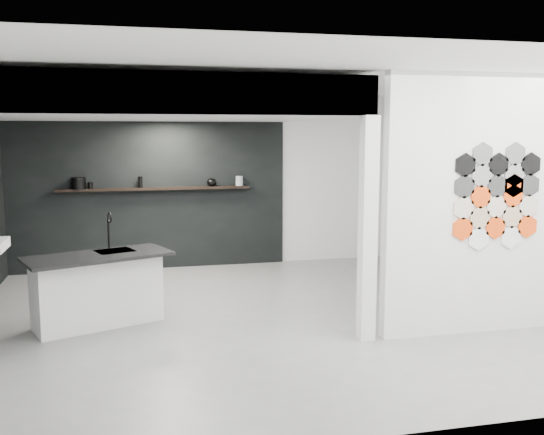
{
  "coord_description": "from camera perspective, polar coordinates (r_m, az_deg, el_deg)",
  "views": [
    {
      "loc": [
        -1.55,
        -6.82,
        2.18
      ],
      "look_at": [
        0.1,
        0.3,
        1.15
      ],
      "focal_mm": 40.0,
      "sensor_mm": 36.0,
      "label": 1
    }
  ],
  "objects": [
    {
      "name": "kitchen_island",
      "position": [
        7.18,
        -16.08,
        -6.44
      ],
      "size": [
        1.71,
        1.21,
        1.26
      ],
      "rotation": [
        0.0,
        0.0,
        0.37
      ],
      "color": "silver",
      "rests_on": "floor"
    },
    {
      "name": "glass_vase",
      "position": [
        9.86,
        -3.09,
        3.47
      ],
      "size": [
        0.14,
        0.14,
        0.16
      ],
      "primitive_type": "cylinder",
      "rotation": [
        0.0,
        0.0,
        -0.3
      ],
      "color": "gray",
      "rests_on": "display_shelf"
    },
    {
      "name": "kettle",
      "position": [
        9.79,
        -5.71,
        3.33
      ],
      "size": [
        0.19,
        0.19,
        0.13
      ],
      "primitive_type": "ellipsoid",
      "rotation": [
        0.0,
        0.0,
        -0.32
      ],
      "color": "black",
      "rests_on": "display_shelf"
    },
    {
      "name": "corner_column",
      "position": [
        6.36,
        9.01,
        -1.16
      ],
      "size": [
        0.16,
        0.16,
        2.35
      ],
      "primitive_type": "cube",
      "color": "silver",
      "rests_on": "floor"
    },
    {
      "name": "floor",
      "position": [
        7.32,
        -0.23,
        -9.33
      ],
      "size": [
        7.0,
        6.0,
        0.01
      ],
      "primitive_type": "cube",
      "color": "slate"
    },
    {
      "name": "bottle_dark",
      "position": [
        9.71,
        -12.29,
        3.28
      ],
      "size": [
        0.09,
        0.09,
        0.18
      ],
      "primitive_type": "cylinder",
      "rotation": [
        0.0,
        0.0,
        -0.4
      ],
      "color": "black",
      "rests_on": "display_shelf"
    },
    {
      "name": "partition_panel",
      "position": [
        6.98,
        19.81,
        1.13
      ],
      "size": [
        2.45,
        0.15,
        2.8
      ],
      "primitive_type": "cube",
      "color": "silver",
      "rests_on": "floor"
    },
    {
      "name": "utensil_cup",
      "position": [
        9.73,
        -16.73,
        2.91
      ],
      "size": [
        0.1,
        0.1,
        0.1
      ],
      "primitive_type": "cylinder",
      "rotation": [
        0.0,
        0.0,
        0.42
      ],
      "color": "black",
      "rests_on": "display_shelf"
    },
    {
      "name": "display_shelf",
      "position": [
        9.73,
        -10.95,
        2.68
      ],
      "size": [
        3.0,
        0.15,
        0.04
      ],
      "primitive_type": "cube",
      "color": "black",
      "rests_on": "bay_clad_back"
    },
    {
      "name": "bulkhead",
      "position": [
        7.83,
        -11.41,
        10.58
      ],
      "size": [
        4.4,
        4.0,
        0.4
      ],
      "primitive_type": "cube",
      "color": "silver",
      "rests_on": "corner_column"
    },
    {
      "name": "hex_tile_cluster",
      "position": [
        6.91,
        20.47,
        1.92
      ],
      "size": [
        1.04,
        0.02,
        1.16
      ],
      "color": "#F2440C",
      "rests_on": "partition_panel"
    },
    {
      "name": "stockpot",
      "position": [
        9.74,
        -17.75,
        3.1
      ],
      "size": [
        0.28,
        0.28,
        0.18
      ],
      "primitive_type": "cylinder",
      "rotation": [
        0.0,
        0.0,
        -0.34
      ],
      "color": "black",
      "rests_on": "display_shelf"
    },
    {
      "name": "bay_clad_back",
      "position": [
        9.84,
        -11.54,
        2.0
      ],
      "size": [
        4.4,
        0.04,
        2.35
      ],
      "primitive_type": "cube",
      "color": "black",
      "rests_on": "floor"
    },
    {
      "name": "glass_bowl",
      "position": [
        9.86,
        -3.09,
        3.26
      ],
      "size": [
        0.14,
        0.14,
        0.09
      ],
      "primitive_type": "cylinder",
      "rotation": [
        0.0,
        0.0,
        0.2
      ],
      "color": "gray",
      "rests_on": "display_shelf"
    },
    {
      "name": "fascia_beam",
      "position": [
        5.91,
        -10.82,
        11.48
      ],
      "size": [
        4.4,
        0.16,
        0.4
      ],
      "primitive_type": "cube",
      "color": "silver",
      "rests_on": "corner_column"
    }
  ]
}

